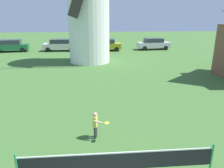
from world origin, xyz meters
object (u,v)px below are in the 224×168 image
object	(u,v)px
windmill	(88,2)
tennis_net	(118,161)
parked_car_silver	(153,44)
parked_car_cream	(60,45)
parked_car_mustard	(106,45)
parked_car_green	(11,46)
player_far	(96,124)

from	to	relation	value
windmill	tennis_net	bearing A→B (deg)	-86.53
windmill	tennis_net	distance (m)	17.88
parked_car_silver	parked_car_cream	bearing A→B (deg)	-179.13
parked_car_mustard	parked_car_silver	bearing A→B (deg)	4.26
parked_car_mustard	parked_car_green	bearing A→B (deg)	178.79
tennis_net	parked_car_mustard	bearing A→B (deg)	87.63
parked_car_cream	parked_car_mustard	bearing A→B (deg)	-2.88
player_far	parked_car_cream	distance (m)	22.53
windmill	parked_car_mustard	xyz separation A→B (m)	(2.04, 7.09, -5.01)
player_far	parked_car_cream	xyz separation A→B (m)	(-4.49, 22.08, 0.19)
windmill	player_far	distance (m)	15.58
player_far	parked_car_mustard	size ratio (longest dim) A/B	0.27
tennis_net	parked_car_mustard	size ratio (longest dim) A/B	1.39
windmill	player_far	size ratio (longest dim) A/B	11.24
parked_car_silver	parked_car_green	bearing A→B (deg)	-179.28
parked_car_green	parked_car_mustard	distance (m)	12.49
parked_car_green	parked_car_mustard	xyz separation A→B (m)	(12.48, -0.26, -0.00)
parked_car_green	parked_car_cream	distance (m)	6.39
player_far	parked_car_green	world-z (taller)	parked_car_green
player_far	parked_car_mustard	world-z (taller)	parked_car_mustard
parked_car_mustard	player_far	bearing A→B (deg)	-94.21
player_far	parked_car_silver	size ratio (longest dim) A/B	0.24
player_far	parked_car_silver	bearing A→B (deg)	69.45
parked_car_mustard	parked_car_silver	size ratio (longest dim) A/B	0.90
tennis_net	parked_car_mustard	distance (m)	24.21
parked_car_cream	parked_car_silver	bearing A→B (deg)	0.87
parked_car_green	parked_car_cream	bearing A→B (deg)	0.40
tennis_net	parked_car_mustard	world-z (taller)	parked_car_mustard
parked_car_mustard	parked_car_silver	world-z (taller)	same
tennis_net	parked_car_green	bearing A→B (deg)	115.15
parked_car_silver	windmill	bearing A→B (deg)	-139.17
windmill	parked_car_mustard	distance (m)	8.92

